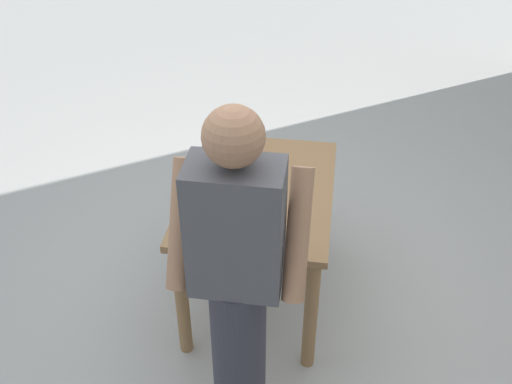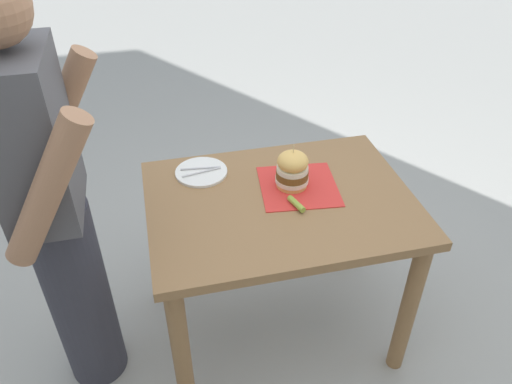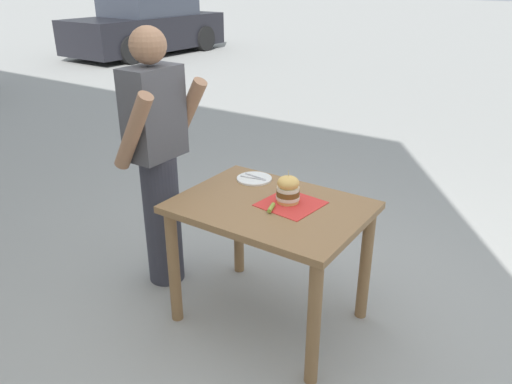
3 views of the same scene
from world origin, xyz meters
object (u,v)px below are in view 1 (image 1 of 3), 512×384
at_px(side_plate_with_forks, 201,216).
at_px(pickle_spear, 272,182).
at_px(diner_across_table, 237,285).
at_px(patio_table, 259,210).
at_px(sandwich, 247,168).

bearing_deg(side_plate_with_forks, pickle_spear, -134.11).
relative_size(pickle_spear, diner_across_table, 0.05).
relative_size(patio_table, diner_across_table, 0.62).
bearing_deg(side_plate_with_forks, patio_table, -131.60).
bearing_deg(pickle_spear, patio_table, 33.90).
distance_m(patio_table, pickle_spear, 0.17).
xyz_separation_m(sandwich, diner_across_table, (-0.10, 0.89, 0.03)).
bearing_deg(sandwich, side_plate_with_forks, 63.18).
height_order(sandwich, diner_across_table, diner_across_table).
xyz_separation_m(sandwich, side_plate_with_forks, (0.18, 0.35, -0.07)).
bearing_deg(patio_table, diner_across_table, 92.08).
distance_m(sandwich, diner_across_table, 0.90).
bearing_deg(pickle_spear, diner_across_table, 87.65).
bearing_deg(diner_across_table, sandwich, -83.41).
distance_m(patio_table, sandwich, 0.24).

